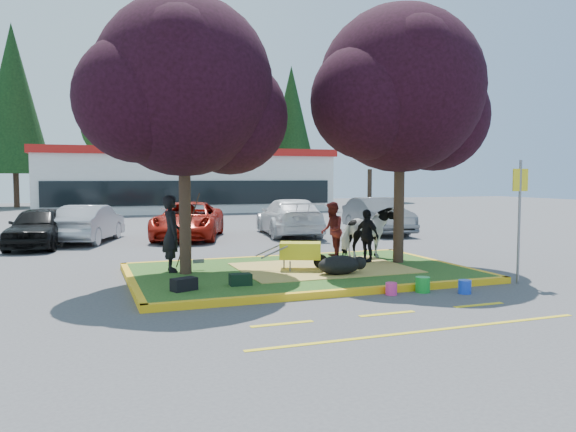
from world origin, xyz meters
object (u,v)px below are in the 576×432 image
object	(u,v)px
calf	(339,265)
bucket_green	(423,285)
bucket_blue	(465,287)
car_black	(39,227)
cow	(369,233)
car_silver	(90,223)
handler	(172,234)
sign_post	(520,206)
wheelbarrow	(301,251)
bucket_pink	(391,289)

from	to	relation	value
calf	bucket_green	xyz separation A→B (m)	(1.10, -1.79, -0.21)
bucket_blue	car_black	distance (m)	14.62
cow	calf	bearing A→B (deg)	121.99
car_black	car_silver	distance (m)	2.04
car_black	bucket_blue	bearing A→B (deg)	-42.79
handler	bucket_green	world-z (taller)	handler
sign_post	car_black	size ratio (longest dim) A/B	0.68
wheelbarrow	car_black	xyz separation A→B (m)	(-6.49, 8.37, 0.09)
car_silver	bucket_pink	bearing A→B (deg)	134.24
car_silver	calf	bearing A→B (deg)	136.43
car_black	bucket_green	bearing A→B (deg)	-44.21
bucket_green	car_silver	world-z (taller)	car_silver
cow	bucket_blue	world-z (taller)	cow
handler	sign_post	distance (m)	8.19
calf	bucket_blue	bearing A→B (deg)	-54.10
sign_post	bucket_green	bearing A→B (deg)	-174.14
cow	handler	size ratio (longest dim) A/B	0.93
cow	car_black	size ratio (longest dim) A/B	0.42
bucket_blue	cow	bearing A→B (deg)	89.32
calf	sign_post	xyz separation A→B (m)	(3.73, -1.69, 1.40)
car_black	car_silver	size ratio (longest dim) A/B	0.98
handler	wheelbarrow	xyz separation A→B (m)	(3.04, -0.85, -0.46)
cow	car_silver	size ratio (longest dim) A/B	0.41
wheelbarrow	sign_post	distance (m)	5.21
calf	car_black	world-z (taller)	car_black
handler	sign_post	world-z (taller)	sign_post
bucket_green	car_black	distance (m)	13.83
handler	sign_post	size ratio (longest dim) A/B	0.66
calf	bucket_green	size ratio (longest dim) A/B	3.21
sign_post	cow	bearing A→B (deg)	119.36
handler	bucket_green	distance (m)	6.03
sign_post	bucket_green	world-z (taller)	sign_post
bucket_green	car_silver	distance (m)	13.89
cow	sign_post	world-z (taller)	sign_post
cow	sign_post	distance (m)	4.29
sign_post	wheelbarrow	bearing A→B (deg)	152.07
bucket_green	wheelbarrow	bearing A→B (deg)	121.62
calf	car_silver	distance (m)	11.79
sign_post	car_silver	bearing A→B (deg)	130.54
bucket_blue	bucket_green	bearing A→B (deg)	151.12
cow	car_silver	bearing A→B (deg)	25.51
wheelbarrow	sign_post	xyz separation A→B (m)	(4.33, -2.66, 1.16)
calf	wheelbarrow	distance (m)	1.16
sign_post	car_silver	xyz separation A→B (m)	(-9.12, 12.17, -1.08)
bucket_pink	sign_post	bearing A→B (deg)	1.69
cow	car_black	distance (m)	11.55
wheelbarrow	bucket_green	size ratio (longest dim) A/B	5.44
calf	bucket_pink	xyz separation A→B (m)	(0.34, -1.79, -0.25)
car_black	cow	bearing A→B (deg)	-29.41
bucket_blue	sign_post	bearing A→B (deg)	15.46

